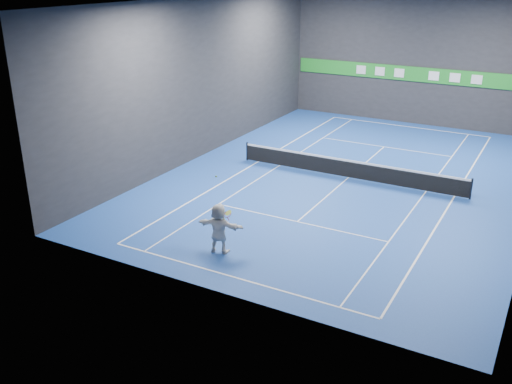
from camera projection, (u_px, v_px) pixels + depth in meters
The scene contains 19 objects.
ground at pixel (348, 178), 30.34m from camera, with size 26.00×26.00×0.00m, color #1C449B.
ceiling at pixel (359, 0), 27.02m from camera, with size 26.00×26.00×0.00m, color black.
wall_back at pixel (418, 60), 39.26m from camera, with size 18.00×0.10×9.00m, color #27272A.
wall_front at pixel (213, 169), 18.11m from camera, with size 18.00×0.10×9.00m, color #27272A.
wall_left at pixel (204, 78), 32.72m from camera, with size 0.10×26.00×9.00m, color #27272A.
baseline_near at pixel (233, 277), 20.67m from camera, with size 10.98×0.08×0.01m, color white.
baseline_far at pixel (408, 127), 40.02m from camera, with size 10.98×0.08×0.01m, color white.
sideline_doubles_left at pixel (258, 162), 32.81m from camera, with size 0.08×23.78×0.01m, color white.
sideline_doubles_right at pixel (454, 196), 27.88m from camera, with size 0.08×23.78×0.01m, color white.
sideline_singles_left at pixel (279, 166), 32.19m from camera, with size 0.06×23.78×0.01m, color white.
sideline_singles_right at pixel (426, 191), 28.50m from camera, with size 0.06×23.78×0.01m, color white.
service_line_near at pixel (297, 222), 25.14m from camera, with size 8.23×0.06×0.01m, color white.
service_line_far at pixel (384, 147), 35.55m from camera, with size 8.23×0.06×0.01m, color white.
center_service_line at pixel (348, 178), 30.34m from camera, with size 0.06×12.80×0.01m, color white.
player at pixel (219, 228), 22.13m from camera, with size 1.89×0.60×2.04m, color silver.
tennis_ball at pixel (216, 176), 21.42m from camera, with size 0.07×0.07×0.07m, color #A5D122.
tennis_net at pixel (349, 168), 30.15m from camera, with size 12.50×0.10×1.07m.
sponsor_banner at pixel (416, 74), 39.58m from camera, with size 17.64×0.11×1.00m.
tennis_racket at pixel (227, 215), 21.78m from camera, with size 0.43×0.35×0.54m.
Camera 1 is at (9.45, -27.31, 10.50)m, focal length 40.00 mm.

